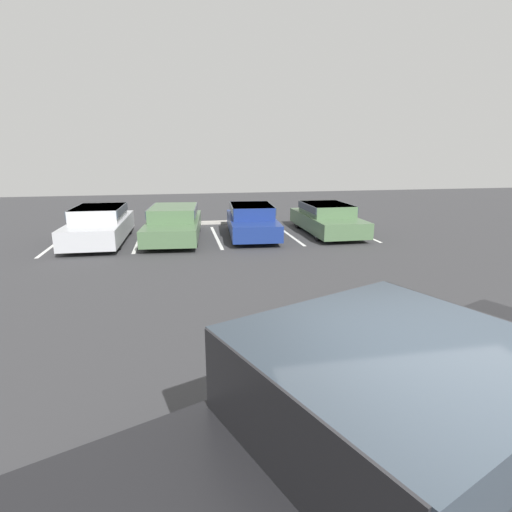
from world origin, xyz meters
TOP-DOWN VIEW (x-y plane):
  - stall_stripe_a at (-6.41, 12.90)m, footprint 0.12×4.28m
  - stall_stripe_b at (-3.55, 12.90)m, footprint 0.12×4.28m
  - stall_stripe_c at (-0.69, 12.90)m, footprint 0.12×4.28m
  - stall_stripe_d at (2.17, 12.90)m, footprint 0.12×4.28m
  - stall_stripe_e at (5.03, 12.90)m, footprint 0.12×4.28m
  - pickup_truck at (-0.27, 0.41)m, footprint 6.29×4.20m
  - parked_sedan_a at (-4.86, 12.86)m, footprint 1.91×4.63m
  - parked_sedan_b at (-2.24, 12.87)m, footprint 2.24×4.89m
  - parked_sedan_c at (0.67, 12.80)m, footprint 2.04×4.43m
  - parked_sedan_d at (3.73, 12.85)m, footprint 1.87×4.51m
  - wheel_stop_curb at (-0.62, 15.80)m, footprint 1.86×0.20m

SIDE VIEW (x-z plane):
  - stall_stripe_a at x=-6.41m, z-range 0.00..0.01m
  - stall_stripe_b at x=-3.55m, z-range 0.00..0.01m
  - stall_stripe_c at x=-0.69m, z-range 0.00..0.01m
  - stall_stripe_d at x=2.17m, z-range 0.00..0.01m
  - stall_stripe_e at x=5.03m, z-range 0.00..0.01m
  - wheel_stop_curb at x=-0.62m, z-range 0.00..0.14m
  - parked_sedan_d at x=3.73m, z-range 0.04..1.21m
  - parked_sedan_c at x=0.67m, z-range 0.04..1.26m
  - parked_sedan_b at x=-2.24m, z-range 0.05..1.26m
  - parked_sedan_a at x=-4.86m, z-range 0.04..1.31m
  - pickup_truck at x=-0.27m, z-range -0.01..1.81m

